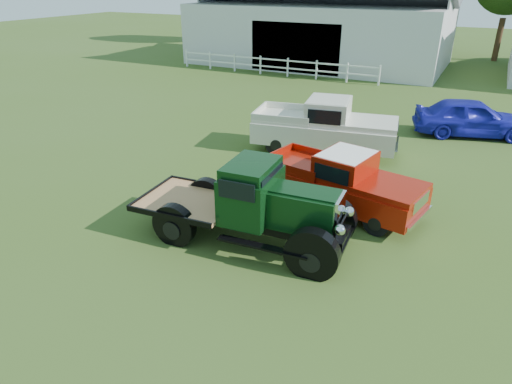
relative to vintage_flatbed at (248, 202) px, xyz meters
The scene contains 7 objects.
ground 1.23m from the vintage_flatbed, 118.27° to the right, with size 120.00×120.00×0.00m, color #364F17.
shed_left 26.53m from the vintage_flatbed, 106.00° to the left, with size 18.80×10.20×5.60m, color silver, non-canonical shape.
fence_rail 21.15m from the vintage_flatbed, 113.11° to the left, with size 14.20×0.16×1.20m, color white, non-canonical shape.
vintage_flatbed is the anchor object (origin of this frame).
red_pickup 3.15m from the vintage_flatbed, 61.25° to the left, with size 4.71×1.81×1.72m, color maroon, non-canonical shape.
white_pickup 6.99m from the vintage_flatbed, 93.72° to the left, with size 5.40×2.09×1.98m, color beige, non-canonical shape.
misc_car_blue 12.36m from the vintage_flatbed, 69.49° to the left, with size 1.82×4.52×1.54m, color #1B1DAA.
Camera 1 is at (4.96, -8.18, 6.06)m, focal length 32.00 mm.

